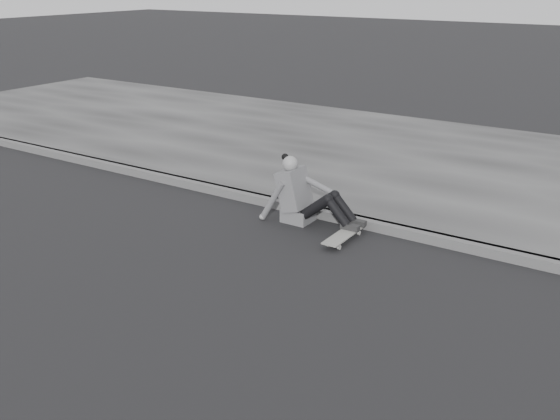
{
  "coord_description": "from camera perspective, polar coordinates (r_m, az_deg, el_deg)",
  "views": [
    {
      "loc": [
        3.23,
        -4.19,
        3.03
      ],
      "look_at": [
        -0.4,
        1.41,
        0.5
      ],
      "focal_mm": 40.0,
      "sensor_mm": 36.0,
      "label": 1
    }
  ],
  "objects": [
    {
      "name": "seated_woman",
      "position": [
        8.01,
        2.09,
        1.29
      ],
      "size": [
        1.38,
        0.46,
        0.88
      ],
      "color": "#565659",
      "rests_on": "ground"
    },
    {
      "name": "ground",
      "position": [
        6.09,
        -4.1,
        -9.09
      ],
      "size": [
        80.0,
        80.0,
        0.0
      ],
      "primitive_type": "plane",
      "color": "black",
      "rests_on": "ground"
    },
    {
      "name": "curb",
      "position": [
        8.06,
        6.94,
        -1.0
      ],
      "size": [
        24.0,
        0.16,
        0.12
      ],
      "primitive_type": "cube",
      "color": "#4F4F4F",
      "rests_on": "ground"
    },
    {
      "name": "sidewalk",
      "position": [
        10.72,
        14.17,
        4.05
      ],
      "size": [
        24.0,
        6.0,
        0.12
      ],
      "primitive_type": "cube",
      "color": "#3B3B3B",
      "rests_on": "ground"
    },
    {
      "name": "skateboard",
      "position": [
        7.58,
        5.86,
        -2.3
      ],
      "size": [
        0.2,
        0.78,
        0.09
      ],
      "color": "#9E9E99",
      "rests_on": "ground"
    }
  ]
}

